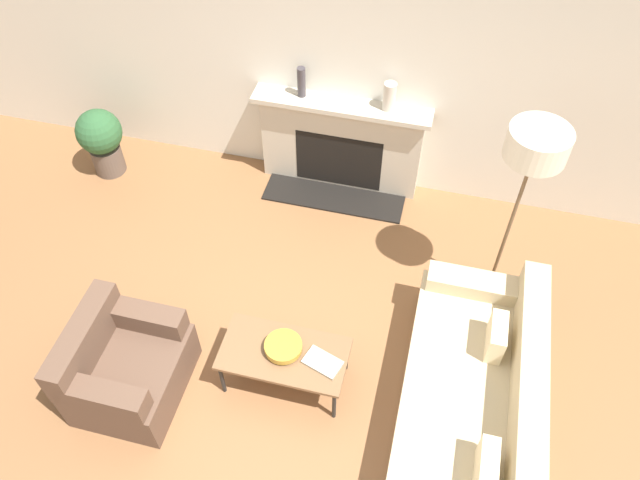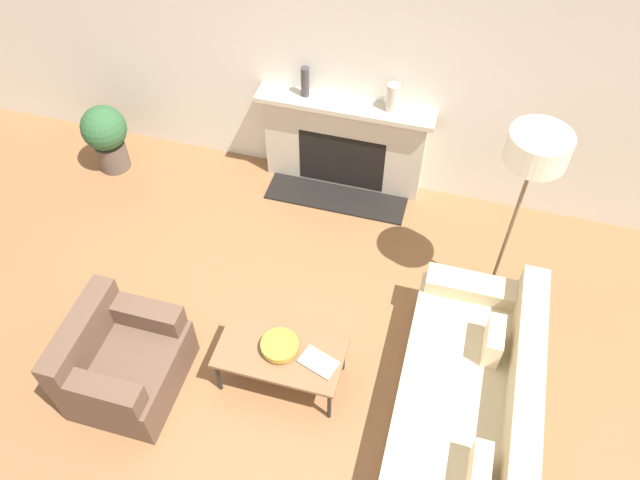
% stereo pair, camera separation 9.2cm
% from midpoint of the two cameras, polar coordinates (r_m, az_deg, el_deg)
% --- Properties ---
extents(ground_plane, '(18.00, 18.00, 0.00)m').
position_cam_midpoint_polar(ground_plane, '(5.17, -5.31, -13.85)').
color(ground_plane, brown).
extents(wall_back, '(18.00, 0.06, 2.90)m').
position_cam_midpoint_polar(wall_back, '(5.84, 1.90, 16.72)').
color(wall_back, silver).
rests_on(wall_back, ground_plane).
extents(fireplace, '(1.72, 0.59, 1.01)m').
position_cam_midpoint_polar(fireplace, '(6.30, 1.47, 8.67)').
color(fireplace, beige).
rests_on(fireplace, ground_plane).
extents(couch, '(0.96, 2.27, 0.76)m').
position_cam_midpoint_polar(couch, '(4.90, 13.24, -14.99)').
color(couch, '#CCB78E').
rests_on(couch, ground_plane).
extents(armchair_near, '(0.77, 0.88, 0.77)m').
position_cam_midpoint_polar(armchair_near, '(5.16, -17.93, -11.02)').
color(armchair_near, brown).
rests_on(armchair_near, ground_plane).
extents(coffee_table, '(0.98, 0.52, 0.42)m').
position_cam_midpoint_polar(coffee_table, '(4.89, -3.85, -10.44)').
color(coffee_table, brown).
rests_on(coffee_table, ground_plane).
extents(bowl, '(0.29, 0.29, 0.08)m').
position_cam_midpoint_polar(bowl, '(4.83, -3.93, -9.70)').
color(bowl, '#BC8E2D').
rests_on(bowl, coffee_table).
extents(book, '(0.32, 0.25, 0.02)m').
position_cam_midpoint_polar(book, '(4.80, -0.32, -11.13)').
color(book, '#B2A893').
rests_on(book, coffee_table).
extents(floor_lamp, '(0.45, 0.45, 1.83)m').
position_cam_midpoint_polar(floor_lamp, '(4.75, 18.40, 7.21)').
color(floor_lamp, brown).
rests_on(floor_lamp, ground_plane).
extents(mantel_vase_left, '(0.08, 0.08, 0.30)m').
position_cam_midpoint_polar(mantel_vase_left, '(5.98, -2.16, 14.23)').
color(mantel_vase_left, '#3D383D').
rests_on(mantel_vase_left, fireplace).
extents(mantel_vase_center_left, '(0.12, 0.12, 0.28)m').
position_cam_midpoint_polar(mantel_vase_center_left, '(5.85, 5.91, 12.93)').
color(mantel_vase_center_left, beige).
rests_on(mantel_vase_center_left, fireplace).
extents(potted_plant, '(0.46, 0.46, 0.75)m').
position_cam_midpoint_polar(potted_plant, '(6.86, -19.75, 8.73)').
color(potted_plant, brown).
rests_on(potted_plant, ground_plane).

